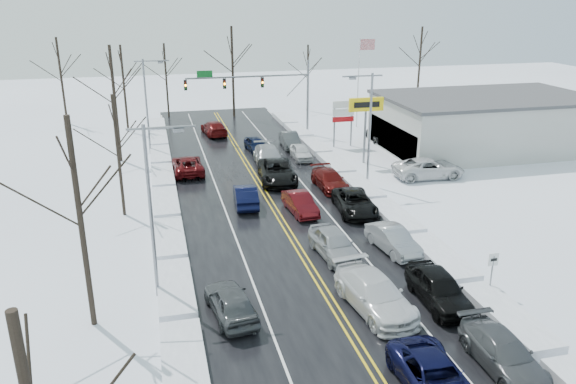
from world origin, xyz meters
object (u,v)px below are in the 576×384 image
object	(u,v)px
traffic_signal_mast	(262,86)
tires_plus_sign	(366,109)
flagpole	(360,75)
oncoming_car_0	(246,205)
dealership_building	(485,122)

from	to	relation	value
traffic_signal_mast	tires_plus_sign	xyz separation A→B (m)	(7.05, -12.00, -0.49)
traffic_signal_mast	flagpole	size ratio (longest dim) A/B	1.33
oncoming_car_0	tires_plus_sign	bearing A→B (deg)	-142.02
traffic_signal_mast	oncoming_car_0	world-z (taller)	traffic_signal_mast
flagpole	dealership_building	xyz separation A→B (m)	(8.80, -12.00, -3.27)
tires_plus_sign	oncoming_car_0	size ratio (longest dim) A/B	1.31
tires_plus_sign	oncoming_car_0	xyz separation A→B (m)	(-12.37, -8.20, -4.99)
tires_plus_sign	dealership_building	xyz separation A→B (m)	(13.48, 2.01, -2.34)
dealership_building	oncoming_car_0	distance (m)	27.92
traffic_signal_mast	dealership_building	bearing A→B (deg)	-25.95
tires_plus_sign	traffic_signal_mast	bearing A→B (deg)	120.46
tires_plus_sign	dealership_building	bearing A→B (deg)	8.47
dealership_building	oncoming_car_0	size ratio (longest dim) A/B	4.47
flagpole	tires_plus_sign	bearing A→B (deg)	-108.44
tires_plus_sign	flagpole	xyz separation A→B (m)	(4.67, 14.01, 0.93)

